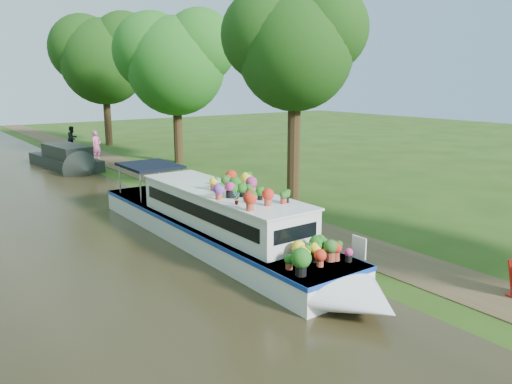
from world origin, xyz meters
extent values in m
plane|color=#234110|center=(0.00, 0.00, 0.00)|extent=(100.00, 100.00, 0.00)
cube|color=black|center=(-6.00, 0.00, 0.01)|extent=(10.00, 100.00, 0.02)
cube|color=#4A3A22|center=(1.20, 0.00, 0.01)|extent=(2.20, 100.00, 0.03)
cube|color=white|center=(-2.25, 0.14, 0.40)|extent=(2.20, 12.00, 0.75)
cube|color=#11379C|center=(-2.25, 0.14, 0.71)|extent=(2.24, 12.04, 0.12)
cube|color=white|center=(-2.25, -0.66, 1.29)|extent=(1.80, 7.00, 1.05)
cube|color=white|center=(-2.25, -0.66, 1.85)|extent=(1.90, 7.10, 0.06)
cube|color=black|center=(-1.34, -0.66, 1.37)|extent=(0.03, 6.40, 0.38)
cube|color=black|center=(-3.16, -0.66, 1.37)|extent=(0.03, 6.40, 0.38)
cube|color=black|center=(-2.25, 4.44, 1.92)|extent=(1.90, 2.40, 0.10)
cube|color=white|center=(-1.10, -5.26, 1.07)|extent=(0.04, 0.45, 0.55)
imported|color=#1A5717|center=(-2.93, -2.51, 2.07)|extent=(0.23, 0.21, 0.37)
imported|color=#1A5717|center=(-1.84, -1.56, 2.10)|extent=(0.35, 0.35, 0.45)
cylinder|color=black|center=(3.80, 3.00, 2.27)|extent=(0.56, 0.56, 4.55)
sphere|color=#13370D|center=(3.80, 3.00, 6.23)|extent=(4.80, 4.80, 4.80)
sphere|color=#13370D|center=(4.76, 2.28, 7.19)|extent=(3.60, 3.60, 3.60)
sphere|color=#13370D|center=(2.96, 3.84, 6.95)|extent=(3.84, 3.84, 3.84)
cylinder|color=black|center=(4.50, 15.00, 1.92)|extent=(0.56, 0.56, 3.85)
sphere|color=#1A5717|center=(4.50, 15.00, 5.95)|extent=(6.00, 6.00, 6.00)
sphere|color=#1A5717|center=(5.70, 14.10, 7.15)|extent=(4.50, 4.50, 4.50)
sphere|color=#1A5717|center=(3.45, 16.05, 6.85)|extent=(4.80, 4.80, 4.80)
cylinder|color=black|center=(4.00, 26.00, 2.10)|extent=(0.56, 0.56, 4.20)
sphere|color=#13370D|center=(4.00, 26.00, 6.51)|extent=(6.60, 6.60, 6.60)
sphere|color=#13370D|center=(5.32, 25.01, 7.83)|extent=(4.95, 4.95, 4.95)
sphere|color=#13370D|center=(2.85, 27.16, 7.50)|extent=(5.28, 5.28, 5.28)
cube|color=black|center=(-1.90, 17.38, 0.34)|extent=(2.72, 6.56, 0.64)
cube|color=black|center=(-1.90, 16.85, 1.03)|extent=(2.00, 3.87, 0.74)
imported|color=#D9598C|center=(0.50, 18.66, 1.00)|extent=(0.83, 0.71, 1.93)
imported|color=black|center=(0.73, 24.61, 0.91)|extent=(1.08, 1.02, 1.77)
imported|color=#1B5C1C|center=(-0.60, 1.67, 0.20)|extent=(0.46, 0.43, 0.40)
camera|label=1|loc=(-10.18, -13.27, 5.16)|focal=35.00mm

